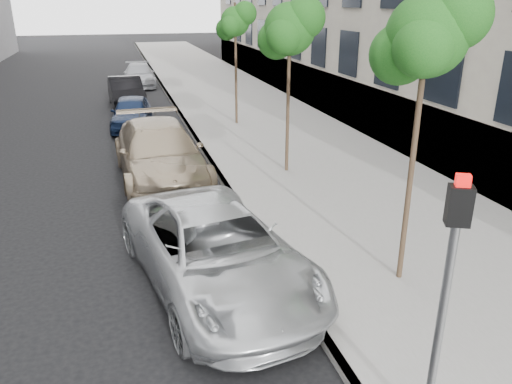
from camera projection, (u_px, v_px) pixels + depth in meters
name	position (u px, v px, depth m)	size (l,w,h in m)	color
ground	(255.00, 367.00, 7.21)	(160.00, 160.00, 0.00)	black
sidewalk	(218.00, 88.00, 29.84)	(6.40, 72.00, 0.14)	gray
curb	(165.00, 90.00, 29.06)	(0.15, 72.00, 0.14)	#9E9B93
tree_near	(429.00, 36.00, 7.78)	(1.67, 1.47, 5.13)	#38281C
tree_mid	(291.00, 29.00, 13.70)	(1.76, 1.56, 4.95)	#38281C
tree_far	(236.00, 22.00, 19.56)	(1.54, 1.34, 4.81)	#38281C
signal_pole	(447.00, 281.00, 5.33)	(0.29, 0.26, 3.22)	#939699
minivan	(216.00, 251.00, 8.97)	(2.48, 5.38, 1.49)	silver
suv	(160.00, 153.00, 14.38)	(2.34, 5.75, 1.67)	tan
sedan_blue	(132.00, 112.00, 20.50)	(1.54, 3.83, 1.31)	#101C37
sedan_black	(126.00, 92.00, 24.69)	(1.52, 4.37, 1.44)	black
sedan_rear	(139.00, 75.00, 30.71)	(1.85, 4.56, 1.32)	#919398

